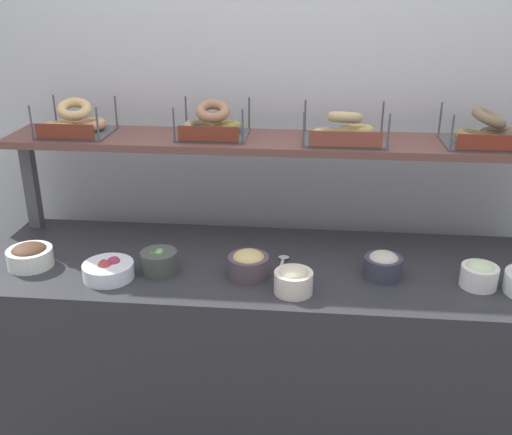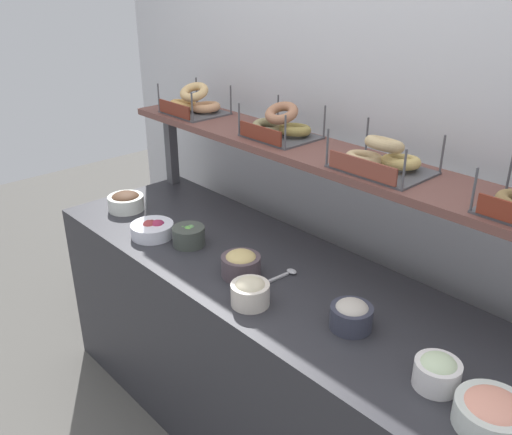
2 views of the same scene
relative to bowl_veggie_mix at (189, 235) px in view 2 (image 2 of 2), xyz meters
name	(u,v)px [view 2 (image 2 of 2)]	position (x,y,z in m)	size (l,w,h in m)	color
ground_plane	(271,432)	(0.41, 0.11, -0.89)	(8.00, 8.00, 0.00)	#595651
back_wall	(367,156)	(0.41, 0.66, 0.31)	(3.45, 0.06, 2.40)	silver
deli_counter	(272,358)	(0.41, 0.11, -0.47)	(2.25, 0.70, 0.85)	#2D2D33
shelf_riser_left	(171,147)	(-0.66, 0.38, 0.16)	(0.05, 0.05, 0.40)	#4C4C51
upper_shelf	(324,155)	(0.41, 0.38, 0.37)	(2.21, 0.32, 0.03)	brown
bowl_veggie_mix	(189,235)	(0.00, 0.00, 0.00)	(0.14, 0.14, 0.09)	#444A43
bowl_chocolate_spread	(126,201)	(-0.51, 0.00, 0.00)	(0.17, 0.17, 0.09)	white
bowl_scallion_spread	(437,371)	(1.18, 0.00, 0.01)	(0.13, 0.13, 0.10)	white
bowl_beet_salad	(153,229)	(-0.17, -0.07, -0.01)	(0.19, 0.19, 0.08)	white
bowl_tuna_salad	(351,315)	(0.84, 0.04, 0.01)	(0.14, 0.14, 0.10)	#373948
bowl_lox_spread	(492,412)	(1.35, -0.03, 0.00)	(0.19, 0.19, 0.09)	silver
bowl_hummus	(241,264)	(0.34, 0.00, 0.01)	(0.15, 0.15, 0.10)	#53444B
bowl_potato_salad	(250,292)	(0.51, -0.11, 0.01)	(0.14, 0.14, 0.10)	silver
serving_spoon_near_plate	(284,275)	(0.46, 0.11, -0.04)	(0.04, 0.18, 0.01)	#B7B7BC
bagel_basket_sesame	(194,104)	(-0.42, 0.37, 0.43)	(0.28, 0.24, 0.15)	#4C4C51
bagel_basket_everything	(280,126)	(0.15, 0.39, 0.44)	(0.29, 0.25, 0.15)	#4C4C51
bagel_basket_plain	(382,158)	(0.68, 0.36, 0.43)	(0.33, 0.26, 0.14)	#4C4C51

